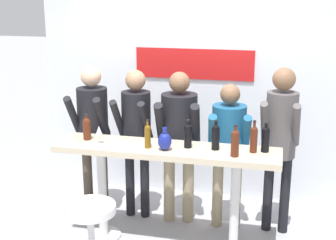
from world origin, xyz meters
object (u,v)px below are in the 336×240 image
at_px(person_center_right, 281,132).
at_px(wine_bottle_5, 188,135).
at_px(person_left, 136,127).
at_px(decorative_vase, 165,141).
at_px(bar_stool, 91,231).
at_px(wine_bottle_3, 87,128).
at_px(person_far_left, 93,124).
at_px(person_center, 229,141).
at_px(wine_bottle_2, 148,135).
at_px(wine_bottle_4, 216,136).
at_px(wine_bottle_6, 235,142).
at_px(person_center_left, 179,132).
at_px(wine_bottle_0, 266,138).
at_px(tasting_table, 166,166).
at_px(wine_bottle_1, 254,138).
at_px(wine_glass_0, 99,131).

distance_m(person_center_right, wine_bottle_5, 1.00).
xyz_separation_m(person_left, decorative_vase, (0.48, -0.62, 0.07)).
height_order(bar_stool, person_center_right, person_center_right).
bearing_deg(person_center_right, wine_bottle_3, -161.79).
bearing_deg(person_center_right, person_far_left, -174.72).
relative_size(person_center, wine_bottle_2, 5.67).
relative_size(wine_bottle_4, wine_bottle_6, 0.97).
bearing_deg(wine_bottle_4, person_left, 152.35).
height_order(person_center_left, wine_bottle_0, person_center_left).
relative_size(tasting_table, person_center_right, 1.24).
height_order(wine_bottle_1, wine_bottle_6, wine_bottle_1).
xyz_separation_m(wine_bottle_5, wine_glass_0, (-0.87, -0.08, -0.00)).
bearing_deg(wine_bottle_5, wine_bottle_2, -165.04).
bearing_deg(wine_bottle_4, wine_bottle_5, -179.28).
height_order(wine_bottle_1, wine_bottle_4, wine_bottle_1).
xyz_separation_m(wine_bottle_0, wine_bottle_3, (-1.76, -0.04, -0.01)).
distance_m(wine_bottle_4, wine_bottle_6, 0.25).
height_order(wine_bottle_3, wine_glass_0, wine_bottle_3).
bearing_deg(person_far_left, person_center_right, -1.65).
xyz_separation_m(tasting_table, wine_bottle_4, (0.47, 0.04, 0.33)).
height_order(wine_bottle_1, decorative_vase, wine_bottle_1).
relative_size(person_center, wine_bottle_0, 5.51).
relative_size(person_center, wine_bottle_1, 5.15).
bearing_deg(wine_bottle_5, wine_bottle_1, 0.66).
bearing_deg(wine_bottle_2, wine_glass_0, 177.70).
xyz_separation_m(person_left, wine_bottle_2, (0.30, -0.59, 0.11)).
bearing_deg(wine_bottle_1, person_center_left, 149.35).
relative_size(wine_bottle_3, wine_bottle_6, 0.88).
xyz_separation_m(bar_stool, person_center_left, (0.49, 1.29, 0.55)).
xyz_separation_m(person_center, wine_bottle_2, (-0.71, -0.58, 0.19)).
distance_m(wine_bottle_6, wine_glass_0, 1.34).
xyz_separation_m(wine_bottle_4, wine_glass_0, (-1.14, -0.08, -0.01)).
xyz_separation_m(person_left, person_center_left, (0.48, -0.01, -0.02)).
bearing_deg(wine_bottle_5, wine_glass_0, -174.83).
bearing_deg(person_far_left, wine_bottle_4, -20.55).
relative_size(wine_bottle_2, decorative_vase, 1.27).
height_order(person_center_left, wine_bottle_4, person_center_left).
height_order(tasting_table, decorative_vase, decorative_vase).
relative_size(tasting_table, wine_glass_0, 12.34).
bearing_deg(person_far_left, decorative_vase, -33.88).
bearing_deg(wine_bottle_5, decorative_vase, -148.13).
height_order(wine_bottle_4, wine_bottle_6, wine_bottle_6).
bearing_deg(tasting_table, person_center, 43.80).
height_order(wine_bottle_2, wine_bottle_3, wine_bottle_2).
relative_size(bar_stool, person_center_left, 0.44).
relative_size(wine_bottle_0, wine_bottle_4, 0.99).
relative_size(bar_stool, wine_bottle_4, 2.53).
bearing_deg(person_far_left, wine_bottle_2, -37.95).
bearing_deg(wine_bottle_2, decorative_vase, -7.75).
height_order(person_center_left, wine_glass_0, person_center_left).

